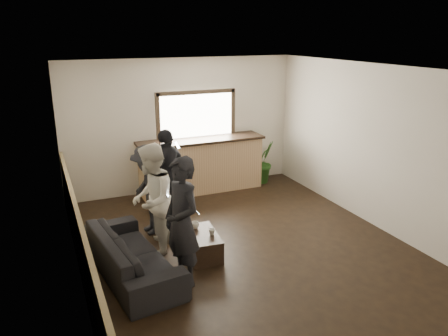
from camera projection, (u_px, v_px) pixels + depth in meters
name	position (u px, v px, depth m)	size (l,w,h in m)	color
ground	(243.00, 246.00, 7.03)	(5.00, 6.00, 0.01)	black
room_shell	(198.00, 164.00, 6.31)	(5.01, 6.01, 2.80)	silver
bar_counter	(201.00, 162.00, 9.31)	(2.70, 0.68, 2.13)	tan
sofa	(132.00, 254.00, 6.14)	(2.11, 0.83, 0.62)	black
coffee_table	(202.00, 244.00, 6.70)	(0.45, 0.82, 0.36)	black
cup_a	(195.00, 225.00, 6.81)	(0.13, 0.13, 0.10)	silver
cup_b	(212.00, 232.00, 6.60)	(0.10, 0.10, 0.09)	silver
potted_plant	(264.00, 162.00, 9.89)	(0.53, 0.43, 0.96)	#2D6623
person_a	(182.00, 222.00, 5.77)	(0.58, 0.74, 1.79)	black
person_b	(152.00, 200.00, 6.59)	(0.96, 1.05, 1.74)	white
person_c	(149.00, 190.00, 7.31)	(0.68, 1.05, 1.54)	black
person_d	(168.00, 174.00, 7.94)	(1.01, 0.92, 1.66)	black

